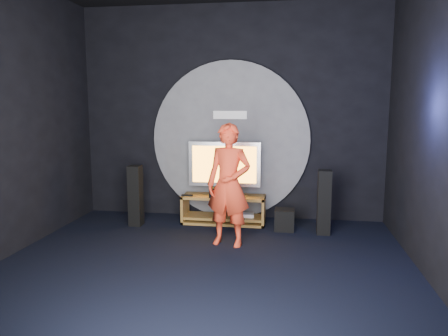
{
  "coord_description": "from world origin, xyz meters",
  "views": [
    {
      "loc": [
        0.99,
        -4.69,
        1.94
      ],
      "look_at": [
        0.11,
        1.05,
        1.05
      ],
      "focal_mm": 35.0,
      "sensor_mm": 36.0,
      "label": 1
    }
  ],
  "objects_px": {
    "media_console": "(224,211)",
    "subwoofer": "(284,220)",
    "player": "(229,185)",
    "tv": "(224,166)",
    "tower_speaker_left": "(136,196)",
    "tower_speaker_right": "(324,202)"
  },
  "relations": [
    {
      "from": "tower_speaker_right",
      "to": "subwoofer",
      "type": "relative_size",
      "value": 2.94
    },
    {
      "from": "tv",
      "to": "subwoofer",
      "type": "relative_size",
      "value": 3.57
    },
    {
      "from": "media_console",
      "to": "tower_speaker_left",
      "type": "distance_m",
      "value": 1.42
    },
    {
      "from": "tv",
      "to": "tower_speaker_right",
      "type": "bearing_deg",
      "value": -15.06
    },
    {
      "from": "subwoofer",
      "to": "player",
      "type": "xyz_separation_m",
      "value": [
        -0.74,
        -0.8,
        0.67
      ]
    },
    {
      "from": "tower_speaker_right",
      "to": "tower_speaker_left",
      "type": "bearing_deg",
      "value": 179.76
    },
    {
      "from": "media_console",
      "to": "tv",
      "type": "relative_size",
      "value": 1.14
    },
    {
      "from": "media_console",
      "to": "tower_speaker_right",
      "type": "height_order",
      "value": "tower_speaker_right"
    },
    {
      "from": "tv",
      "to": "tower_speaker_left",
      "type": "bearing_deg",
      "value": -163.38
    },
    {
      "from": "tower_speaker_left",
      "to": "tower_speaker_right",
      "type": "relative_size",
      "value": 1.0
    },
    {
      "from": "tower_speaker_left",
      "to": "tower_speaker_right",
      "type": "distance_m",
      "value": 2.89
    },
    {
      "from": "tv",
      "to": "player",
      "type": "xyz_separation_m",
      "value": [
        0.23,
        -1.12,
        -0.09
      ]
    },
    {
      "from": "media_console",
      "to": "subwoofer",
      "type": "xyz_separation_m",
      "value": [
        0.96,
        -0.25,
        -0.03
      ]
    },
    {
      "from": "tower_speaker_left",
      "to": "player",
      "type": "relative_size",
      "value": 0.57
    },
    {
      "from": "tv",
      "to": "subwoofer",
      "type": "xyz_separation_m",
      "value": [
        0.97,
        -0.32,
        -0.76
      ]
    },
    {
      "from": "media_console",
      "to": "subwoofer",
      "type": "bearing_deg",
      "value": -14.58
    },
    {
      "from": "media_console",
      "to": "tower_speaker_left",
      "type": "bearing_deg",
      "value": -166.1
    },
    {
      "from": "subwoofer",
      "to": "tv",
      "type": "bearing_deg",
      "value": 161.88
    },
    {
      "from": "tv",
      "to": "subwoofer",
      "type": "bearing_deg",
      "value": -18.12
    },
    {
      "from": "media_console",
      "to": "subwoofer",
      "type": "distance_m",
      "value": 1.0
    },
    {
      "from": "player",
      "to": "media_console",
      "type": "bearing_deg",
      "value": 112.79
    },
    {
      "from": "media_console",
      "to": "tower_speaker_right",
      "type": "xyz_separation_m",
      "value": [
        1.53,
        -0.35,
        0.28
      ]
    }
  ]
}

